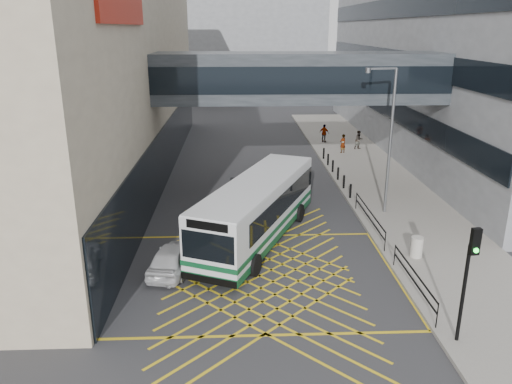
{
  "coord_description": "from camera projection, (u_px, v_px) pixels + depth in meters",
  "views": [
    {
      "loc": [
        -0.97,
        -19.78,
        10.44
      ],
      "look_at": [
        0.0,
        4.0,
        2.6
      ],
      "focal_mm": 35.0,
      "sensor_mm": 36.0,
      "label": 1
    }
  ],
  "objects": [
    {
      "name": "car_silver",
      "position": [
        271.0,
        170.0,
        35.96
      ],
      "size": [
        3.13,
        5.0,
        1.45
      ],
      "primitive_type": "imported",
      "rotation": [
        0.0,
        0.0,
        3.41
      ],
      "color": "gray",
      "rests_on": "ground"
    },
    {
      "name": "building_far",
      "position": [
        228.0,
        38.0,
        76.12
      ],
      "size": [
        28.0,
        16.0,
        18.0
      ],
      "primitive_type": "cube",
      "color": "gray",
      "rests_on": "ground"
    },
    {
      "name": "car_dark",
      "position": [
        242.0,
        188.0,
        31.98
      ],
      "size": [
        1.83,
        4.46,
        1.38
      ],
      "primitive_type": "imported",
      "rotation": [
        0.0,
        0.0,
        3.12
      ],
      "color": "black",
      "rests_on": "ground"
    },
    {
      "name": "ground",
      "position": [
        260.0,
        276.0,
        22.07
      ],
      "size": [
        120.0,
        120.0,
        0.0
      ],
      "primitive_type": "plane",
      "color": "#333335"
    },
    {
      "name": "bollards",
      "position": [
        335.0,
        170.0,
        36.36
      ],
      "size": [
        0.14,
        10.14,
        0.9
      ],
      "color": "black",
      "rests_on": "pavement"
    },
    {
      "name": "litter_bin",
      "position": [
        417.0,
        247.0,
        23.42
      ],
      "size": [
        0.57,
        0.57,
        0.99
      ],
      "primitive_type": "cylinder",
      "color": "#ADA89E",
      "rests_on": "pavement"
    },
    {
      "name": "traffic_light",
      "position": [
        469.0,
        269.0,
        16.32
      ],
      "size": [
        0.31,
        0.5,
        4.26
      ],
      "rotation": [
        0.0,
        0.0,
        0.1
      ],
      "color": "black",
      "rests_on": "pavement"
    },
    {
      "name": "kerb_railings",
      "position": [
        387.0,
        239.0,
        23.72
      ],
      "size": [
        0.05,
        12.54,
        1.0
      ],
      "color": "black",
      "rests_on": "pavement"
    },
    {
      "name": "pavement",
      "position": [
        372.0,
        176.0,
        36.63
      ],
      "size": [
        6.0,
        54.0,
        0.16
      ],
      "primitive_type": "cube",
      "color": "gray",
      "rests_on": "ground"
    },
    {
      "name": "pedestrian_c",
      "position": [
        324.0,
        133.0,
        47.02
      ],
      "size": [
        1.09,
        0.94,
        1.68
      ],
      "primitive_type": "imported",
      "rotation": [
        0.0,
        0.0,
        2.56
      ],
      "color": "gray",
      "rests_on": "pavement"
    },
    {
      "name": "street_lamp",
      "position": [
        388.0,
        133.0,
        27.84
      ],
      "size": [
        1.88,
        0.55,
        8.27
      ],
      "rotation": [
        0.0,
        0.0,
        0.18
      ],
      "color": "slate",
      "rests_on": "pavement"
    },
    {
      "name": "pedestrian_b",
      "position": [
        359.0,
        140.0,
        44.28
      ],
      "size": [
        0.9,
        0.7,
        1.63
      ],
      "primitive_type": "imported",
      "rotation": [
        0.0,
        0.0,
        0.33
      ],
      "color": "gray",
      "rests_on": "pavement"
    },
    {
      "name": "pedestrian_a",
      "position": [
        343.0,
        144.0,
        42.97
      ],
      "size": [
        0.78,
        0.72,
        1.61
      ],
      "primitive_type": "imported",
      "rotation": [
        0.0,
        0.0,
        3.69
      ],
      "color": "gray",
      "rests_on": "pavement"
    },
    {
      "name": "box_junction",
      "position": [
        260.0,
        276.0,
        22.07
      ],
      "size": [
        12.0,
        9.0,
        0.01
      ],
      "color": "gold",
      "rests_on": "ground"
    },
    {
      "name": "car_white",
      "position": [
        173.0,
        257.0,
        22.36
      ],
      "size": [
        2.5,
        4.48,
        1.35
      ],
      "primitive_type": "imported",
      "rotation": [
        0.0,
        0.0,
        2.95
      ],
      "color": "silver",
      "rests_on": "ground"
    },
    {
      "name": "bus",
      "position": [
        258.0,
        208.0,
        25.39
      ],
      "size": [
        6.9,
        11.47,
        3.19
      ],
      "rotation": [
        0.0,
        0.0,
        -0.41
      ],
      "color": "silver",
      "rests_on": "ground"
    },
    {
      "name": "skybridge",
      "position": [
        299.0,
        77.0,
        31.23
      ],
      "size": [
        20.0,
        4.1,
        3.0
      ],
      "color": "#31363B",
      "rests_on": "ground"
    }
  ]
}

